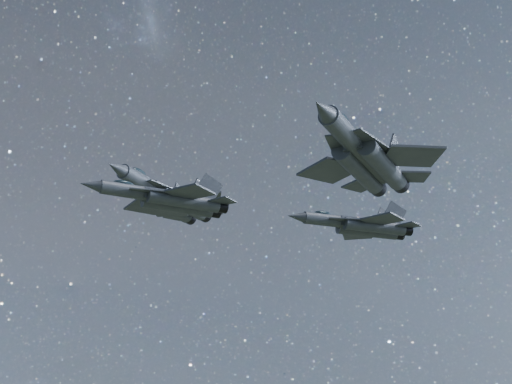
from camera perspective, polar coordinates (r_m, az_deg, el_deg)
jet_lead at (r=73.28m, az=-6.96°, el=-0.59°), size 16.01×10.93×4.02m
jet_left at (r=84.57m, az=-7.13°, el=-0.47°), size 19.14×12.57×4.92m
jet_right at (r=61.49m, az=8.72°, el=2.74°), size 18.87×12.42×4.84m
jet_slot at (r=87.39m, az=8.40°, el=-2.68°), size 16.60×11.05×4.22m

